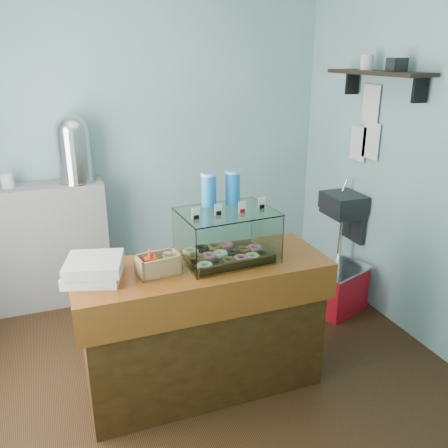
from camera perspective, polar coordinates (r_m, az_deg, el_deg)
name	(u,v)px	position (r m, az deg, el deg)	size (l,w,h in m)	color
ground	(193,362)	(3.63, -3.75, -16.27)	(3.50, 3.50, 0.00)	black
room_shell	(190,128)	(2.98, -4.06, 11.42)	(3.54, 3.04, 2.82)	#75A0AB
counter	(203,326)	(3.18, -2.56, -12.15)	(1.60, 0.60, 0.90)	#432A0C
back_shelf	(49,245)	(4.44, -20.28, -2.44)	(1.00, 0.32, 1.10)	gray
display_case	(225,233)	(3.01, 0.12, -1.06)	(0.61, 0.46, 0.54)	#352210
condiment_crate	(158,265)	(2.85, -7.98, -4.85)	(0.27, 0.18, 0.17)	tan
pastry_boxes	(94,269)	(2.86, -15.39, -5.23)	(0.40, 0.40, 0.13)	silver
coffee_urn	(73,147)	(4.20, -17.67, 8.81)	(0.31, 0.31, 0.57)	silver
red_cooler	(338,288)	(4.29, 13.51, -7.52)	(0.56, 0.49, 0.41)	red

